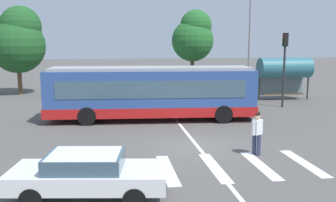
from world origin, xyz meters
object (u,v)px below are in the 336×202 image
Objects in this scene: background_tree_left at (19,40)px; bus_stop_shelter at (285,69)px; parked_car_silver at (165,86)px; background_tree_right at (194,36)px; twin_arm_street_lamp at (250,28)px; city_transit_bus at (151,93)px; pedestrian_crossing_street at (257,131)px; traffic_light_far_corner at (284,58)px; parked_car_teal at (131,86)px; parked_car_charcoal at (195,85)px; foreground_sedan at (88,173)px.

bus_stop_shelter is at bearing -16.66° from background_tree_left.
parked_car_silver is 0.63× the size of background_tree_right.
background_tree_right is (-3.14, 5.72, -0.58)m from twin_arm_street_lamp.
background_tree_left reaches higher than city_transit_bus.
pedestrian_crossing_street is 0.34× the size of traffic_light_far_corner.
pedestrian_crossing_street is 0.37× the size of parked_car_silver.
background_tree_left is at bearing 170.16° from parked_car_silver.
parked_car_teal is at bearing 93.58° from city_transit_bus.
city_transit_bus reaches higher than parked_car_silver.
parked_car_teal and parked_car_charcoal have the same top height.
pedestrian_crossing_street is at bearing -119.12° from bus_stop_shelter.
bus_stop_shelter is (7.42, 13.33, 1.45)m from pedestrian_crossing_street.
foreground_sedan is 24.70m from background_tree_right.
city_transit_bus is 10.07m from parked_car_teal.
twin_arm_street_lamp is at bearing -17.21° from background_tree_left.
foreground_sedan is (-6.45, -3.31, -0.20)m from pedestrian_crossing_street.
city_transit_bus is 11.14m from foreground_sedan.
bus_stop_shelter is (13.88, 16.64, 1.65)m from foreground_sedan.
pedestrian_crossing_street is 0.42× the size of bus_stop_shelter.
pedestrian_crossing_street is at bearing 27.17° from foreground_sedan.
bus_stop_shelter is at bearing -25.32° from parked_car_silver.
city_transit_bus is 10.34m from parked_car_silver.
traffic_light_far_corner is at bearing 47.62° from foreground_sedan.
traffic_light_far_corner is (5.89, 10.21, 2.40)m from pedestrian_crossing_street.
background_tree_left is (-6.90, 22.86, 3.80)m from foreground_sedan.
parked_car_silver is 9.78m from bus_stop_shelter.
twin_arm_street_lamp is 6.55m from background_tree_right.
background_tree_right is at bearing 132.47° from bus_stop_shelter.
parked_car_silver is at bearing 149.87° from twin_arm_street_lamp.
parked_car_charcoal is 0.51× the size of twin_arm_street_lamp.
background_tree_left is at bearing 129.10° from city_transit_bus.
foreground_sedan is 0.53× the size of twin_arm_street_lamp.
background_tree_left reaches higher than parked_car_charcoal.
parked_car_silver is at bearing 175.97° from parked_car_charcoal.
background_tree_right is (-4.25, 9.43, 1.54)m from traffic_light_far_corner.
parked_car_silver and parked_car_charcoal have the same top height.
parked_car_teal is at bearing -178.94° from parked_car_silver.
twin_arm_street_lamp is at bearing -30.13° from parked_car_silver.
foreground_sedan is at bearing -105.59° from city_transit_bus.
parked_car_silver is 0.52× the size of twin_arm_street_lamp.
background_tree_right reaches higher than bus_stop_shelter.
parked_car_teal is at bearing 103.24° from pedestrian_crossing_street.
parked_car_charcoal is (1.29, 17.27, -0.20)m from pedestrian_crossing_street.
pedestrian_crossing_street is 0.19× the size of twin_arm_street_lamp.
pedestrian_crossing_street is at bearing -85.78° from parked_car_silver.
bus_stop_shelter is at bearing 60.88° from pedestrian_crossing_street.
foreground_sedan is 21.73m from bus_stop_shelter.
background_tree_right is at bearing 21.40° from parked_car_teal.
pedestrian_crossing_street is at bearing -108.94° from twin_arm_street_lamp.
city_transit_bus is at bearing -102.22° from parked_car_silver.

